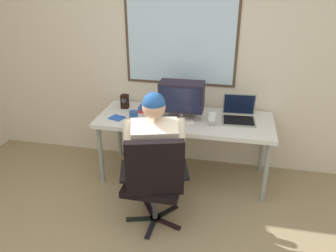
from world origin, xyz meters
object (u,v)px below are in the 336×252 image
(desk, at_px, (185,123))
(crt_monitor, at_px, (182,97))
(desk_speaker, at_px, (125,101))
(office_chair, at_px, (155,178))
(wine_glass, at_px, (212,117))
(laptop, at_px, (239,113))
(person_seated, at_px, (154,151))
(cd_case, at_px, (117,118))
(coffee_mug, at_px, (134,116))
(book_stack, at_px, (145,109))

(desk, xyz_separation_m, crt_monitor, (-0.04, -0.00, 0.29))
(desk_speaker, bearing_deg, desk, -11.81)
(office_chair, xyz_separation_m, wine_glass, (0.40, 0.74, 0.28))
(laptop, bearing_deg, wine_glass, -138.89)
(desk, relative_size, office_chair, 1.93)
(desk, xyz_separation_m, person_seated, (-0.18, -0.62, -0.02))
(office_chair, bearing_deg, cd_case, 128.53)
(desk, height_order, laptop, laptop)
(cd_case, bearing_deg, crt_monitor, 12.60)
(coffee_mug, bearing_deg, wine_glass, 2.96)
(person_seated, relative_size, crt_monitor, 2.73)
(office_chair, height_order, book_stack, office_chair)
(desk_speaker, bearing_deg, office_chair, -60.08)
(desk_speaker, xyz_separation_m, cd_case, (0.01, -0.29, -0.07))
(desk, distance_m, book_stack, 0.47)
(desk, xyz_separation_m, coffee_mug, (-0.50, -0.18, 0.11))
(office_chair, relative_size, desk_speaker, 6.09)
(desk, height_order, crt_monitor, crt_monitor)
(desk, relative_size, crt_monitor, 4.01)
(desk_speaker, height_order, coffee_mug, desk_speaker)
(person_seated, height_order, book_stack, person_seated)
(office_chair, height_order, laptop, laptop)
(crt_monitor, bearing_deg, laptop, 8.65)
(wine_glass, distance_m, book_stack, 0.78)
(office_chair, height_order, desk_speaker, office_chair)
(desk, relative_size, wine_glass, 13.06)
(wine_glass, bearing_deg, laptop, 41.11)
(desk, height_order, book_stack, book_stack)
(office_chair, height_order, person_seated, person_seated)
(book_stack, xyz_separation_m, coffee_mug, (-0.05, -0.28, 0.03))
(crt_monitor, distance_m, wine_glass, 0.38)
(office_chair, bearing_deg, book_stack, 109.17)
(person_seated, distance_m, coffee_mug, 0.56)
(coffee_mug, bearing_deg, book_stack, 80.39)
(book_stack, distance_m, coffee_mug, 0.28)
(wine_glass, bearing_deg, desk, 154.84)
(cd_case, xyz_separation_m, coffee_mug, (0.19, -0.03, 0.05))
(crt_monitor, bearing_deg, wine_glass, -22.51)
(office_chair, distance_m, desk_speaker, 1.21)
(office_chair, bearing_deg, desk_speaker, 119.92)
(office_chair, xyz_separation_m, coffee_mug, (-0.39, 0.70, 0.24))
(person_seated, height_order, coffee_mug, person_seated)
(office_chair, distance_m, coffee_mug, 0.84)
(crt_monitor, height_order, laptop, crt_monitor)
(office_chair, xyz_separation_m, person_seated, (-0.06, 0.26, 0.11))
(book_stack, bearing_deg, coffee_mug, -99.61)
(coffee_mug, bearing_deg, desk, 19.57)
(desk, distance_m, person_seated, 0.65)
(laptop, relative_size, coffee_mug, 3.29)
(desk_speaker, height_order, cd_case, desk_speaker)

